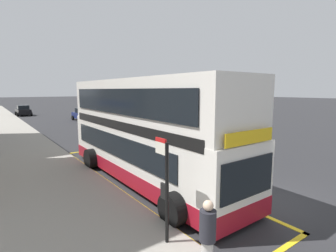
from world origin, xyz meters
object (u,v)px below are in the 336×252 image
at_px(pedestrian_waiting_near_sign, 207,236).
at_px(bus_stop_sign, 165,182).
at_px(parked_car_black_kerbside, 23,110).
at_px(double_decker_bus, 144,134).
at_px(parked_car_navy_distant, 83,114).

bearing_deg(pedestrian_waiting_near_sign, bus_stop_sign, 87.83).
xyz_separation_m(bus_stop_sign, pedestrian_waiting_near_sign, (-0.06, -1.55, -0.66)).
bearing_deg(parked_car_black_kerbside, bus_stop_sign, -95.28).
bearing_deg(bus_stop_sign, double_decker_bus, 64.96).
height_order(double_decker_bus, pedestrian_waiting_near_sign, double_decker_bus).
bearing_deg(pedestrian_waiting_near_sign, parked_car_navy_distant, 76.51).
relative_size(bus_stop_sign, pedestrian_waiting_near_sign, 1.59).
height_order(double_decker_bus, bus_stop_sign, double_decker_bus).
bearing_deg(parked_car_black_kerbside, pedestrian_waiting_near_sign, -95.27).
distance_m(bus_stop_sign, parked_car_black_kerbside, 40.71).
xyz_separation_m(bus_stop_sign, parked_car_black_kerbside, (1.77, 40.66, -0.90)).
xyz_separation_m(parked_car_navy_distant, parked_car_black_kerbside, (-5.38, 12.16, 0.00)).
relative_size(parked_car_navy_distant, parked_car_black_kerbside, 1.00).
bearing_deg(parked_car_navy_distant, parked_car_black_kerbside, 113.95).
height_order(bus_stop_sign, parked_car_black_kerbside, bus_stop_sign).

